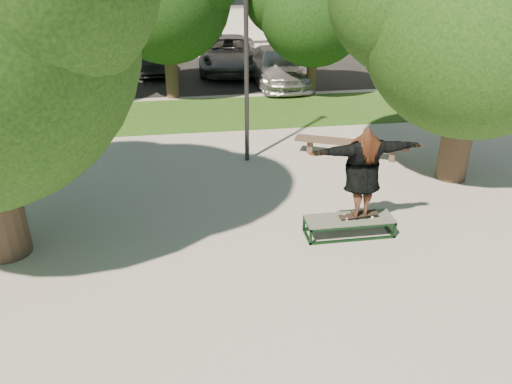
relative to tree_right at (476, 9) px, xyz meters
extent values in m
plane|color=gray|center=(-5.92, -3.08, -4.09)|extent=(120.00, 120.00, 0.00)
cube|color=#264614|center=(-4.92, 6.42, -4.08)|extent=(30.00, 4.00, 0.02)
cube|color=black|center=(-5.92, 12.92, -4.09)|extent=(40.00, 8.00, 0.01)
cylinder|color=#38281E|center=(0.08, -0.08, -2.59)|extent=(0.76, 0.76, 3.00)
sphere|color=black|center=(0.08, -0.08, -0.31)|extent=(5.20, 5.20, 5.20)
cylinder|color=#38281E|center=(-12.42, 7.92, -2.69)|extent=(0.44, 0.44, 2.80)
sphere|color=black|center=(-12.42, 7.92, -0.63)|extent=(4.40, 4.40, 4.40)
cylinder|color=#38281E|center=(-6.92, 8.92, -2.59)|extent=(0.50, 0.50, 3.00)
cylinder|color=#38281E|center=(-1.42, 8.42, -2.79)|extent=(0.40, 0.40, 2.60)
sphere|color=black|center=(-1.42, 8.42, -0.86)|extent=(4.20, 4.20, 4.20)
cylinder|color=#2D2D30|center=(-4.92, 1.92, -1.09)|extent=(0.12, 0.12, 6.00)
cube|color=#475147|center=(-3.42, -2.43, -3.73)|extent=(1.80, 0.60, 0.03)
cylinder|color=white|center=(-3.51, -2.51, -3.69)|extent=(0.06, 0.03, 0.06)
cylinder|color=white|center=(-3.51, -2.35, -3.69)|extent=(0.06, 0.03, 0.06)
cylinder|color=white|center=(-2.97, -2.51, -3.69)|extent=(0.06, 0.03, 0.06)
cylinder|color=white|center=(-2.97, -2.35, -3.69)|extent=(0.06, 0.03, 0.06)
cube|color=black|center=(-3.24, -2.43, -3.65)|extent=(0.78, 0.20, 0.10)
imported|color=brown|center=(-3.24, -2.43, -2.71)|extent=(2.31, 0.75, 1.86)
imported|color=#18595B|center=(-10.34, -0.98, -3.31)|extent=(0.65, 0.51, 1.56)
cube|color=#4E3C2E|center=(-3.06, 2.15, -3.89)|extent=(0.21, 0.21, 0.42)
cube|color=#4E3C2E|center=(-0.98, 1.18, -3.89)|extent=(0.21, 0.21, 0.42)
cube|color=#4E3C2E|center=(-2.02, 1.66, -3.66)|extent=(3.02, 1.70, 0.08)
imported|color=#B8B7BD|center=(-13.29, 12.22, -3.44)|extent=(1.63, 3.88, 1.31)
imported|color=black|center=(-7.97, 13.42, -3.40)|extent=(2.33, 4.46, 1.40)
imported|color=#5D5C62|center=(-4.20, 13.42, -3.29)|extent=(3.20, 6.01, 1.61)
imported|color=#B1B0B5|center=(-2.42, 10.42, -3.34)|extent=(2.36, 5.31, 1.51)
camera|label=1|loc=(-6.67, -10.90, 1.19)|focal=35.00mm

